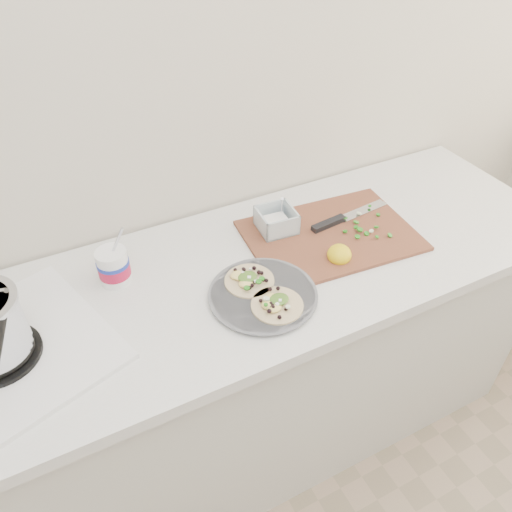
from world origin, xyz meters
name	(u,v)px	position (x,y,z in m)	size (l,w,h in m)	color
counter	(198,383)	(0.00, 1.43, 0.45)	(2.44, 0.66, 0.90)	beige
taco_plate	(263,293)	(0.17, 1.30, 0.92)	(0.30, 0.30, 0.04)	#5C5D63
tub	(114,263)	(-0.16, 1.54, 0.96)	(0.09, 0.09, 0.20)	white
cutboard	(325,231)	(0.47, 1.45, 0.92)	(0.54, 0.40, 0.08)	brown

